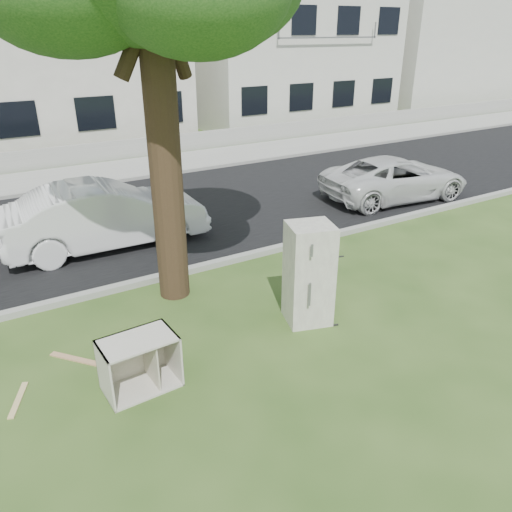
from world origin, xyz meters
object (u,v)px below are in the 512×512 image
cabinet (140,364)px  car_center (105,215)px  fridge (309,274)px  car_right (396,178)px

cabinet → car_center: car_center is taller
cabinet → car_center: 5.20m
fridge → car_right: bearing=50.7°
fridge → car_right: size_ratio=0.40×
car_center → fridge: bearing=-156.0°
fridge → car_center: fridge is taller
fridge → car_right: 7.28m
car_center → car_right: (8.02, -0.78, -0.13)m
cabinet → car_right: (9.01, 4.31, 0.21)m
cabinet → fridge: bearing=2.0°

